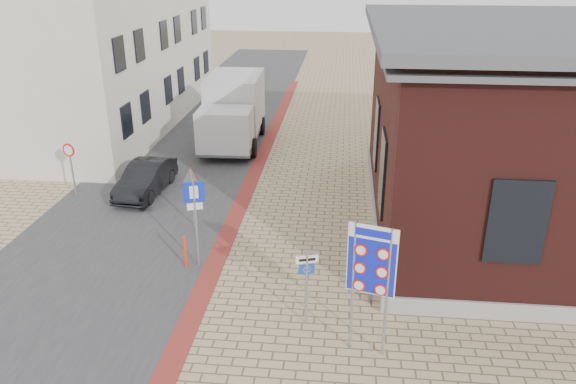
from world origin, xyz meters
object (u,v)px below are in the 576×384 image
at_px(sedan, 146,178).
at_px(bollard, 185,251).
at_px(parking_sign, 195,207).
at_px(border_sign, 372,263).
at_px(box_truck, 233,110).
at_px(essen_sign, 307,277).

distance_m(sedan, bollard, 6.24).
xyz_separation_m(sedan, parking_sign, (3.45, -5.36, 1.34)).
distance_m(sedan, border_sign, 12.34).
bearing_deg(parking_sign, box_truck, 77.39).
bearing_deg(sedan, box_truck, 74.98).
relative_size(box_truck, essen_sign, 3.01).
xyz_separation_m(sedan, essen_sign, (6.91, -7.92, 0.75)).
relative_size(sedan, box_truck, 0.59).
bearing_deg(sedan, parking_sign, -53.52).
bearing_deg(border_sign, essen_sign, 164.54).
xyz_separation_m(parking_sign, bollard, (-0.38, -0.06, -1.45)).
height_order(parking_sign, bollard, parking_sign).
distance_m(sedan, box_truck, 7.08).
bearing_deg(bollard, parking_sign, 9.27).
xyz_separation_m(box_truck, border_sign, (6.16, -15.48, 0.71)).
xyz_separation_m(sedan, border_sign, (8.41, -8.85, 1.79)).
distance_m(box_truck, bollard, 12.14).
height_order(sedan, box_truck, box_truck).
distance_m(essen_sign, bollard, 4.66).
bearing_deg(parking_sign, essen_sign, -54.92).
distance_m(essen_sign, parking_sign, 4.34).
xyz_separation_m(sedan, box_truck, (2.25, 6.63, 1.07)).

